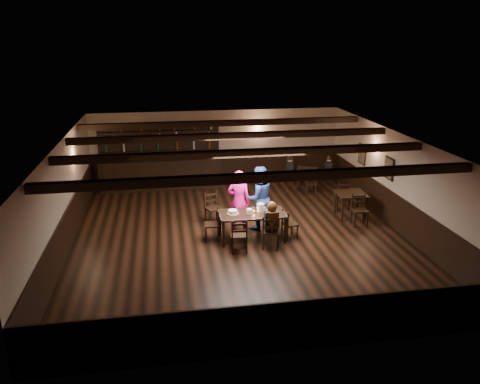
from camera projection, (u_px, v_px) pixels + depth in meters
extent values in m
plane|color=black|center=(239.00, 237.00, 12.83)|extent=(10.00, 10.00, 0.00)
cube|color=#C1B5A0|center=(217.00, 147.00, 17.07)|extent=(9.00, 0.02, 2.70)
cube|color=#C1B5A0|center=(289.00, 284.00, 7.72)|extent=(9.00, 0.02, 2.70)
cube|color=#C1B5A0|center=(62.00, 199.00, 11.69)|extent=(0.02, 10.00, 2.70)
cube|color=#C1B5A0|center=(398.00, 182.00, 13.10)|extent=(0.02, 10.00, 2.70)
cube|color=silver|center=(239.00, 140.00, 11.96)|extent=(9.00, 10.00, 0.02)
cube|color=black|center=(217.00, 170.00, 17.31)|extent=(9.00, 0.04, 1.00)
cube|color=black|center=(287.00, 327.00, 8.02)|extent=(9.00, 0.04, 1.00)
cube|color=black|center=(67.00, 230.00, 11.97)|extent=(0.04, 10.00, 1.00)
cube|color=black|center=(393.00, 210.00, 13.36)|extent=(0.04, 10.00, 1.00)
cube|color=black|center=(164.00, 136.00, 16.58)|extent=(0.90, 0.03, 1.00)
cube|color=black|center=(164.00, 136.00, 16.57)|extent=(0.80, 0.02, 0.90)
cube|color=black|center=(389.00, 168.00, 13.48)|extent=(0.03, 0.55, 0.65)
cube|color=#72664C|center=(389.00, 168.00, 13.48)|extent=(0.02, 0.45, 0.55)
cube|color=black|center=(362.00, 154.00, 15.27)|extent=(0.03, 0.55, 0.65)
cube|color=#72664C|center=(362.00, 154.00, 15.27)|extent=(0.02, 0.45, 0.55)
cube|color=black|center=(264.00, 177.00, 9.19)|extent=(8.90, 0.18, 0.18)
cube|color=black|center=(246.00, 153.00, 11.06)|extent=(8.90, 0.18, 0.18)
cube|color=black|center=(233.00, 136.00, 12.93)|extent=(8.90, 0.18, 0.18)
cube|color=black|center=(224.00, 123.00, 14.80)|extent=(8.90, 0.18, 0.18)
cube|color=black|center=(223.00, 235.00, 12.09)|extent=(0.06, 0.06, 0.71)
cube|color=black|center=(220.00, 223.00, 12.80)|extent=(0.06, 0.06, 0.71)
cube|color=black|center=(285.00, 230.00, 12.34)|extent=(0.06, 0.06, 0.71)
cube|color=black|center=(278.00, 220.00, 13.05)|extent=(0.06, 0.06, 0.71)
cube|color=black|center=(252.00, 214.00, 12.45)|extent=(1.77, 0.89, 0.04)
cube|color=#A5A8AD|center=(249.00, 208.00, 12.85)|extent=(1.76, 0.03, 0.05)
cube|color=#A5A8AD|center=(255.00, 220.00, 12.05)|extent=(1.76, 0.03, 0.05)
cube|color=#A5A8AD|center=(284.00, 212.00, 12.58)|extent=(0.03, 0.88, 0.05)
cube|color=#A5A8AD|center=(220.00, 216.00, 12.32)|extent=(0.03, 0.88, 0.05)
cube|color=black|center=(245.00, 241.00, 12.07)|extent=(0.04, 0.04, 0.43)
cube|color=black|center=(246.00, 246.00, 11.75)|extent=(0.04, 0.04, 0.43)
cube|color=black|center=(231.00, 241.00, 12.04)|extent=(0.04, 0.04, 0.43)
cube|color=black|center=(232.00, 247.00, 11.72)|extent=(0.04, 0.04, 0.43)
cube|color=black|center=(239.00, 235.00, 11.82)|extent=(0.45, 0.43, 0.04)
cube|color=black|center=(239.00, 230.00, 11.59)|extent=(0.42, 0.06, 0.45)
cube|color=black|center=(239.00, 231.00, 11.60)|extent=(0.36, 0.05, 0.05)
cube|color=black|center=(239.00, 225.00, 11.54)|extent=(0.36, 0.05, 0.05)
cube|color=black|center=(278.00, 238.00, 12.21)|extent=(0.05, 0.05, 0.44)
cube|color=black|center=(277.00, 243.00, 11.89)|extent=(0.05, 0.05, 0.44)
cube|color=black|center=(264.00, 237.00, 12.27)|extent=(0.05, 0.05, 0.44)
cube|color=black|center=(263.00, 242.00, 11.95)|extent=(0.05, 0.05, 0.44)
cube|color=black|center=(271.00, 232.00, 12.00)|extent=(0.54, 0.52, 0.04)
cube|color=black|center=(270.00, 226.00, 11.77)|extent=(0.42, 0.17, 0.46)
cube|color=black|center=(270.00, 228.00, 11.78)|extent=(0.36, 0.14, 0.05)
cube|color=black|center=(271.00, 221.00, 11.72)|extent=(0.36, 0.14, 0.05)
cube|color=black|center=(206.00, 230.00, 12.72)|extent=(0.04, 0.04, 0.42)
cube|color=black|center=(218.00, 230.00, 12.75)|extent=(0.04, 0.04, 0.42)
cube|color=black|center=(206.00, 235.00, 12.39)|extent=(0.04, 0.04, 0.42)
cube|color=black|center=(219.00, 235.00, 12.42)|extent=(0.04, 0.04, 0.42)
cube|color=black|center=(212.00, 225.00, 12.50)|extent=(0.41, 0.43, 0.04)
cube|color=black|center=(218.00, 217.00, 12.45)|extent=(0.06, 0.41, 0.44)
cube|color=black|center=(218.00, 218.00, 12.46)|extent=(0.05, 0.35, 0.05)
cube|color=black|center=(218.00, 212.00, 12.41)|extent=(0.05, 0.35, 0.05)
cube|color=black|center=(297.00, 232.00, 12.62)|extent=(0.04, 0.04, 0.38)
cube|color=black|center=(287.00, 234.00, 12.52)|extent=(0.04, 0.04, 0.38)
cube|color=black|center=(292.00, 228.00, 12.90)|extent=(0.04, 0.04, 0.38)
cube|color=black|center=(282.00, 230.00, 12.80)|extent=(0.04, 0.04, 0.38)
cube|color=black|center=(290.00, 224.00, 12.64)|extent=(0.43, 0.44, 0.04)
cube|color=black|center=(285.00, 218.00, 12.52)|extent=(0.11, 0.37, 0.40)
cube|color=black|center=(285.00, 219.00, 12.54)|extent=(0.09, 0.32, 0.04)
cube|color=black|center=(285.00, 214.00, 12.49)|extent=(0.09, 0.32, 0.04)
cube|color=black|center=(211.00, 219.00, 13.43)|extent=(0.05, 0.05, 0.44)
cube|color=black|center=(205.00, 215.00, 13.72)|extent=(0.05, 0.05, 0.44)
cube|color=black|center=(222.00, 217.00, 13.61)|extent=(0.05, 0.05, 0.44)
cube|color=black|center=(217.00, 213.00, 13.90)|extent=(0.05, 0.05, 0.44)
cube|color=black|center=(214.00, 208.00, 13.59)|extent=(0.55, 0.54, 0.04)
cube|color=black|center=(211.00, 199.00, 13.66)|extent=(0.42, 0.19, 0.46)
cube|color=black|center=(211.00, 201.00, 13.67)|extent=(0.35, 0.16, 0.05)
cube|color=black|center=(211.00, 195.00, 13.61)|extent=(0.35, 0.16, 0.05)
imported|color=#FE1DA1|center=(239.00, 201.00, 12.95)|extent=(0.74, 0.60, 1.77)
imported|color=navy|center=(258.00, 198.00, 13.11)|extent=(1.03, 0.89, 1.82)
cube|color=black|center=(270.00, 227.00, 12.10)|extent=(0.33, 0.33, 0.13)
cube|color=black|center=(271.00, 221.00, 11.91)|extent=(0.35, 0.21, 0.49)
cylinder|color=black|center=(271.00, 212.00, 11.84)|extent=(0.10, 0.35, 0.35)
sphere|color=#D8A384|center=(272.00, 207.00, 11.79)|extent=(0.22, 0.22, 0.22)
sphere|color=#3B210D|center=(272.00, 207.00, 11.75)|extent=(0.27, 0.27, 0.27)
cone|color=#3B210D|center=(272.00, 223.00, 11.79)|extent=(0.21, 0.21, 0.62)
cylinder|color=white|center=(233.00, 213.00, 12.41)|extent=(0.31, 0.31, 0.01)
cylinder|color=white|center=(233.00, 211.00, 12.39)|extent=(0.25, 0.25, 0.08)
cylinder|color=silver|center=(233.00, 212.00, 12.40)|extent=(0.26, 0.26, 0.04)
cylinder|color=white|center=(249.00, 212.00, 12.35)|extent=(0.15, 0.15, 0.14)
cylinder|color=white|center=(261.00, 208.00, 12.51)|extent=(0.19, 0.19, 0.23)
cylinder|color=#A5A8AD|center=(254.00, 212.00, 12.50)|extent=(0.05, 0.05, 0.03)
sphere|color=orange|center=(254.00, 211.00, 12.49)|extent=(0.03, 0.03, 0.03)
cylinder|color=silver|center=(267.00, 211.00, 12.41)|extent=(0.04, 0.04, 0.10)
cylinder|color=#A5A8AD|center=(266.00, 211.00, 12.43)|extent=(0.04, 0.04, 0.10)
cylinder|color=silver|center=(264.00, 209.00, 12.57)|extent=(0.07, 0.07, 0.11)
cube|color=maroon|center=(270.00, 213.00, 12.45)|extent=(0.30, 0.24, 0.00)
cube|color=#0F134F|center=(269.00, 210.00, 12.67)|extent=(0.34, 0.29, 0.00)
cube|color=black|center=(161.00, 174.00, 16.67)|extent=(4.24, 0.60, 1.10)
cube|color=black|center=(160.00, 158.00, 16.49)|extent=(4.44, 0.70, 0.05)
cube|color=black|center=(160.00, 157.00, 16.75)|extent=(4.24, 0.10, 2.20)
cube|color=black|center=(160.00, 151.00, 16.58)|extent=(4.14, 0.22, 0.03)
cube|color=black|center=(159.00, 141.00, 16.47)|extent=(4.14, 0.22, 0.03)
cube|color=black|center=(159.00, 131.00, 16.35)|extent=(4.14, 0.22, 0.03)
cube|color=black|center=(351.00, 194.00, 14.01)|extent=(0.91, 0.91, 0.04)
cube|color=black|center=(342.00, 210.00, 13.77)|extent=(0.05, 0.05, 0.71)
cube|color=black|center=(335.00, 202.00, 14.43)|extent=(0.05, 0.05, 0.71)
cube|color=black|center=(366.00, 209.00, 13.83)|extent=(0.05, 0.05, 0.71)
cube|color=black|center=(358.00, 201.00, 14.50)|extent=(0.05, 0.05, 0.71)
cube|color=black|center=(307.00, 170.00, 16.54)|extent=(0.93, 0.93, 0.04)
cube|color=black|center=(297.00, 181.00, 16.45)|extent=(0.04, 0.04, 0.71)
cube|color=black|center=(299.00, 177.00, 16.99)|extent=(0.04, 0.04, 0.71)
cube|color=black|center=(314.00, 183.00, 16.32)|extent=(0.04, 0.04, 0.71)
cube|color=black|center=(316.00, 178.00, 16.86)|extent=(0.04, 0.04, 0.71)
cube|color=black|center=(290.00, 169.00, 16.57)|extent=(0.29, 0.40, 0.52)
sphere|color=#D8A384|center=(290.00, 160.00, 16.46)|extent=(0.20, 0.20, 0.20)
sphere|color=black|center=(290.00, 159.00, 16.45)|extent=(0.21, 0.21, 0.21)
cube|color=black|center=(328.00, 168.00, 16.79)|extent=(0.27, 0.37, 0.48)
sphere|color=#D8A384|center=(329.00, 159.00, 16.69)|extent=(0.19, 0.19, 0.19)
sphere|color=black|center=(329.00, 159.00, 16.68)|extent=(0.20, 0.20, 0.20)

